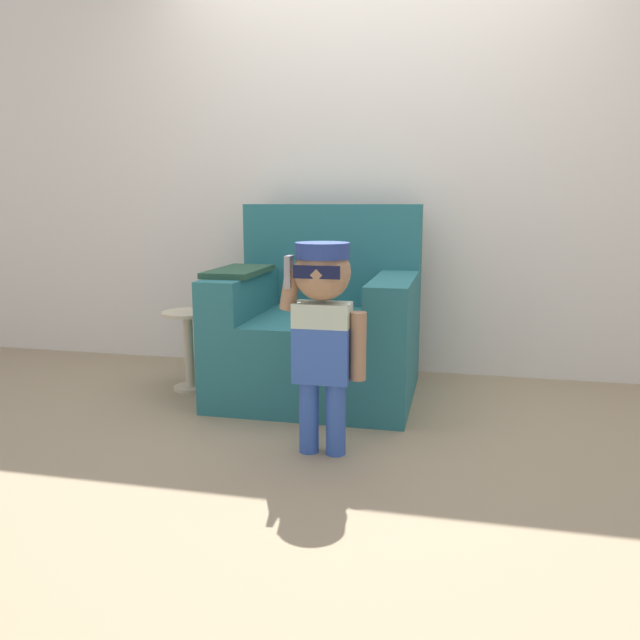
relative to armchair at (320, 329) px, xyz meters
name	(u,v)px	position (x,y,z in m)	size (l,w,h in m)	color
ground_plane	(355,400)	(0.21, -0.10, -0.36)	(10.00, 10.00, 0.00)	#998466
wall_back	(376,157)	(0.21, 0.56, 0.94)	(10.00, 0.05, 2.60)	silver
armchair	(320,329)	(0.00, 0.00, 0.00)	(1.04, 0.93, 1.03)	#286B70
person_child	(323,315)	(0.20, -0.84, 0.23)	(0.36, 0.27, 0.88)	#3356AD
side_table	(189,342)	(-0.72, -0.12, -0.09)	(0.28, 0.28, 0.44)	beige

